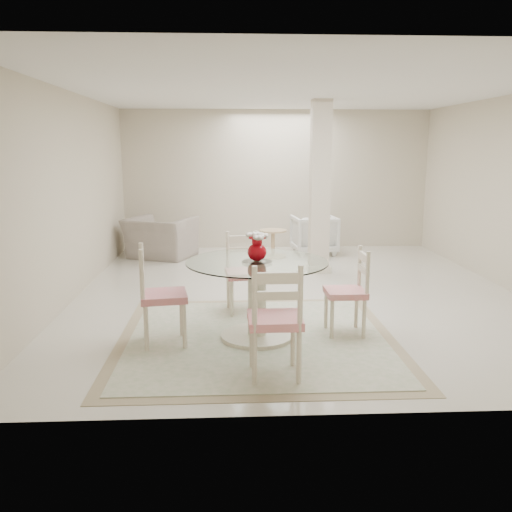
{
  "coord_description": "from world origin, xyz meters",
  "views": [
    {
      "loc": [
        -0.94,
        -7.23,
        1.97
      ],
      "look_at": [
        -0.66,
        -1.63,
        0.85
      ],
      "focal_mm": 38.0,
      "sensor_mm": 36.0,
      "label": 1
    }
  ],
  "objects_px": {
    "red_vase": "(257,247)",
    "dining_chair_east": "(352,285)",
    "column": "(320,188)",
    "dining_chair_west": "(156,288)",
    "dining_table": "(257,300)",
    "dining_chair_north": "(243,266)",
    "dining_chair_south": "(276,313)",
    "armchair_white": "(314,235)",
    "side_table": "(273,245)",
    "recliner_taupe": "(161,238)"
  },
  "relations": [
    {
      "from": "dining_chair_south",
      "to": "dining_chair_west",
      "type": "bearing_deg",
      "value": -39.79
    },
    {
      "from": "dining_table",
      "to": "dining_chair_west",
      "type": "bearing_deg",
      "value": -173.51
    },
    {
      "from": "dining_chair_south",
      "to": "dining_chair_north",
      "type": "bearing_deg",
      "value": -84.84
    },
    {
      "from": "red_vase",
      "to": "armchair_white",
      "type": "distance_m",
      "value": 4.85
    },
    {
      "from": "dining_chair_south",
      "to": "recliner_taupe",
      "type": "distance_m",
      "value": 5.66
    },
    {
      "from": "column",
      "to": "red_vase",
      "type": "height_order",
      "value": "column"
    },
    {
      "from": "dining_table",
      "to": "dining_chair_north",
      "type": "xyz_separation_m",
      "value": [
        -0.11,
        1.01,
        0.14
      ]
    },
    {
      "from": "dining_chair_south",
      "to": "armchair_white",
      "type": "height_order",
      "value": "dining_chair_south"
    },
    {
      "from": "dining_chair_north",
      "to": "armchair_white",
      "type": "relative_size",
      "value": 1.34
    },
    {
      "from": "dining_table",
      "to": "armchair_white",
      "type": "xyz_separation_m",
      "value": [
        1.32,
        4.62,
        -0.06
      ]
    },
    {
      "from": "dining_chair_east",
      "to": "recliner_taupe",
      "type": "height_order",
      "value": "dining_chair_east"
    },
    {
      "from": "dining_table",
      "to": "dining_chair_west",
      "type": "xyz_separation_m",
      "value": [
        -1.02,
        -0.12,
        0.17
      ]
    },
    {
      "from": "dining_chair_west",
      "to": "side_table",
      "type": "distance_m",
      "value": 4.64
    },
    {
      "from": "dining_chair_south",
      "to": "armchair_white",
      "type": "xyz_separation_m",
      "value": [
        1.21,
        5.64,
        -0.24
      ]
    },
    {
      "from": "dining_table",
      "to": "side_table",
      "type": "height_order",
      "value": "dining_table"
    },
    {
      "from": "armchair_white",
      "to": "dining_chair_west",
      "type": "bearing_deg",
      "value": 58.09
    },
    {
      "from": "dining_chair_east",
      "to": "dining_chair_south",
      "type": "xyz_separation_m",
      "value": [
        -0.91,
        -1.12,
        0.06
      ]
    },
    {
      "from": "dining_chair_north",
      "to": "dining_chair_south",
      "type": "height_order",
      "value": "dining_chair_south"
    },
    {
      "from": "dining_table",
      "to": "dining_chair_north",
      "type": "height_order",
      "value": "dining_chair_north"
    },
    {
      "from": "red_vase",
      "to": "dining_chair_south",
      "type": "bearing_deg",
      "value": -84.14
    },
    {
      "from": "dining_chair_north",
      "to": "armchair_white",
      "type": "distance_m",
      "value": 3.89
    },
    {
      "from": "recliner_taupe",
      "to": "dining_chair_north",
      "type": "bearing_deg",
      "value": 134.68
    },
    {
      "from": "recliner_taupe",
      "to": "side_table",
      "type": "distance_m",
      "value": 2.05
    },
    {
      "from": "column",
      "to": "dining_chair_south",
      "type": "distance_m",
      "value": 4.35
    },
    {
      "from": "column",
      "to": "dining_chair_west",
      "type": "xyz_separation_m",
      "value": [
        -2.17,
        -3.25,
        -0.75
      ]
    },
    {
      "from": "column",
      "to": "dining_table",
      "type": "height_order",
      "value": "column"
    },
    {
      "from": "dining_table",
      "to": "dining_chair_west",
      "type": "height_order",
      "value": "dining_chair_west"
    },
    {
      "from": "dining_table",
      "to": "recliner_taupe",
      "type": "bearing_deg",
      "value": 109.19
    },
    {
      "from": "dining_table",
      "to": "red_vase",
      "type": "distance_m",
      "value": 0.56
    },
    {
      "from": "dining_chair_north",
      "to": "dining_chair_south",
      "type": "bearing_deg",
      "value": -90.8
    },
    {
      "from": "dining_table",
      "to": "dining_chair_east",
      "type": "distance_m",
      "value": 1.02
    },
    {
      "from": "dining_chair_east",
      "to": "dining_chair_north",
      "type": "relative_size",
      "value": 0.96
    },
    {
      "from": "dining_chair_north",
      "to": "dining_chair_east",
      "type": "bearing_deg",
      "value": -45.88
    },
    {
      "from": "dining_chair_east",
      "to": "dining_chair_south",
      "type": "height_order",
      "value": "dining_chair_south"
    },
    {
      "from": "column",
      "to": "dining_chair_west",
      "type": "bearing_deg",
      "value": -123.8
    },
    {
      "from": "dining_chair_east",
      "to": "recliner_taupe",
      "type": "distance_m",
      "value": 4.99
    },
    {
      "from": "column",
      "to": "dining_chair_west",
      "type": "height_order",
      "value": "column"
    },
    {
      "from": "dining_chair_east",
      "to": "side_table",
      "type": "height_order",
      "value": "dining_chair_east"
    },
    {
      "from": "dining_chair_east",
      "to": "dining_chair_south",
      "type": "distance_m",
      "value": 1.44
    },
    {
      "from": "red_vase",
      "to": "dining_chair_east",
      "type": "relative_size",
      "value": 0.29
    },
    {
      "from": "red_vase",
      "to": "armchair_white",
      "type": "bearing_deg",
      "value": 74.1
    },
    {
      "from": "column",
      "to": "armchair_white",
      "type": "bearing_deg",
      "value": 83.83
    },
    {
      "from": "armchair_white",
      "to": "dining_chair_north",
      "type": "bearing_deg",
      "value": 62.7
    },
    {
      "from": "column",
      "to": "side_table",
      "type": "xyz_separation_m",
      "value": [
        -0.65,
        1.12,
        -1.11
      ]
    },
    {
      "from": "dining_chair_north",
      "to": "recliner_taupe",
      "type": "distance_m",
      "value": 3.67
    },
    {
      "from": "dining_chair_south",
      "to": "red_vase",
      "type": "bearing_deg",
      "value": -85.11
    },
    {
      "from": "dining_chair_east",
      "to": "armchair_white",
      "type": "xyz_separation_m",
      "value": [
        0.31,
        4.52,
        -0.18
      ]
    },
    {
      "from": "red_vase",
      "to": "dining_chair_west",
      "type": "bearing_deg",
      "value": -173.54
    },
    {
      "from": "dining_chair_east",
      "to": "armchair_white",
      "type": "relative_size",
      "value": 1.29
    },
    {
      "from": "red_vase",
      "to": "dining_chair_north",
      "type": "bearing_deg",
      "value": 96.4
    }
  ]
}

